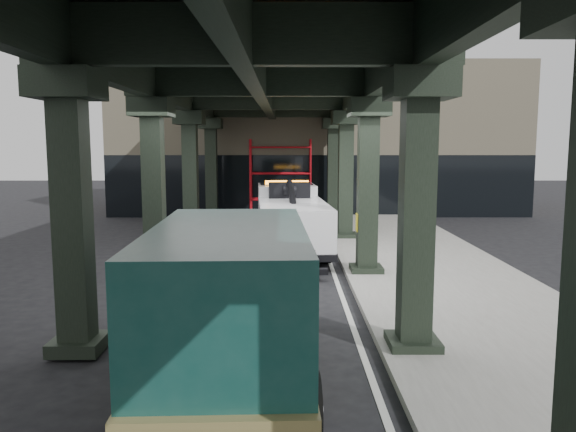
{
  "coord_description": "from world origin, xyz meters",
  "views": [
    {
      "loc": [
        0.35,
        -13.69,
        3.74
      ],
      "look_at": [
        0.37,
        2.25,
        1.7
      ],
      "focal_mm": 35.0,
      "sensor_mm": 36.0,
      "label": 1
    }
  ],
  "objects": [
    {
      "name": "building",
      "position": [
        2.0,
        20.0,
        4.0
      ],
      "size": [
        22.0,
        10.0,
        8.0
      ],
      "primitive_type": "cube",
      "color": "#C6B793",
      "rests_on": "ground"
    },
    {
      "name": "viaduct",
      "position": [
        -0.4,
        2.0,
        5.46
      ],
      "size": [
        7.4,
        32.0,
        6.4
      ],
      "color": "black",
      "rests_on": "ground"
    },
    {
      "name": "lane_stripe",
      "position": [
        1.7,
        2.0,
        0.01
      ],
      "size": [
        0.12,
        38.0,
        0.01
      ],
      "primitive_type": "cube",
      "color": "silver",
      "rests_on": "ground"
    },
    {
      "name": "towed_van",
      "position": [
        -0.54,
        -5.08,
        1.35
      ],
      "size": [
        2.68,
        6.27,
        2.51
      ],
      "rotation": [
        0.0,
        0.0,
        0.04
      ],
      "color": "#12423C",
      "rests_on": "ground"
    },
    {
      "name": "scaffolding",
      "position": [
        0.0,
        14.64,
        2.11
      ],
      "size": [
        3.08,
        0.88,
        4.0
      ],
      "color": "red",
      "rests_on": "ground"
    },
    {
      "name": "sidewalk",
      "position": [
        4.5,
        2.0,
        0.07
      ],
      "size": [
        5.0,
        40.0,
        0.15
      ],
      "primitive_type": "cube",
      "color": "gray",
      "rests_on": "ground"
    },
    {
      "name": "tow_truck",
      "position": [
        0.44,
        5.82,
        1.22
      ],
      "size": [
        2.67,
        7.79,
        2.51
      ],
      "rotation": [
        0.0,
        0.0,
        0.07
      ],
      "color": "black",
      "rests_on": "ground"
    },
    {
      "name": "ground",
      "position": [
        0.0,
        0.0,
        0.0
      ],
      "size": [
        90.0,
        90.0,
        0.0
      ],
      "primitive_type": "plane",
      "color": "black",
      "rests_on": "ground"
    }
  ]
}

